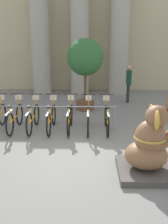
{
  "coord_description": "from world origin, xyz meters",
  "views": [
    {
      "loc": [
        0.57,
        -5.67,
        2.82
      ],
      "look_at": [
        0.41,
        0.51,
        1.0
      ],
      "focal_mm": 40.0,
      "sensor_mm": 36.0,
      "label": 1
    }
  ],
  "objects_px": {
    "bicycle_3": "(33,117)",
    "bicycle_5": "(70,117)",
    "person_pedestrian": "(129,80)",
    "potted_tree": "(85,61)",
    "bicycle_6": "(88,118)",
    "bicycle_7": "(107,118)",
    "bicycle_4": "(51,117)",
    "bicycle_2": "(15,117)",
    "elephant_statue": "(149,147)"
  },
  "relations": [
    {
      "from": "bicycle_4",
      "to": "bicycle_6",
      "type": "distance_m",
      "value": 1.17
    },
    {
      "from": "bicycle_6",
      "to": "bicycle_7",
      "type": "xyz_separation_m",
      "value": [
        0.58,
        -0.01,
        0.0
      ]
    },
    {
      "from": "bicycle_4",
      "to": "potted_tree",
      "type": "xyz_separation_m",
      "value": [
        1.02,
        2.45,
        1.57
      ]
    },
    {
      "from": "bicycle_4",
      "to": "person_pedestrian",
      "type": "xyz_separation_m",
      "value": [
        2.95,
        3.7,
        0.6
      ]
    },
    {
      "from": "bicycle_5",
      "to": "potted_tree",
      "type": "relative_size",
      "value": 0.62
    },
    {
      "from": "person_pedestrian",
      "to": "potted_tree",
      "type": "bearing_deg",
      "value": -147.21
    },
    {
      "from": "bicycle_2",
      "to": "bicycle_7",
      "type": "height_order",
      "value": "same"
    },
    {
      "from": "bicycle_3",
      "to": "bicycle_6",
      "type": "distance_m",
      "value": 1.75
    },
    {
      "from": "elephant_statue",
      "to": "person_pedestrian",
      "type": "height_order",
      "value": "elephant_statue"
    },
    {
      "from": "elephant_statue",
      "to": "person_pedestrian",
      "type": "xyz_separation_m",
      "value": [
        0.47,
        6.33,
        0.41
      ]
    },
    {
      "from": "bicycle_3",
      "to": "bicycle_6",
      "type": "height_order",
      "value": "same"
    },
    {
      "from": "bicycle_4",
      "to": "elephant_statue",
      "type": "relative_size",
      "value": 0.98
    },
    {
      "from": "elephant_statue",
      "to": "potted_tree",
      "type": "xyz_separation_m",
      "value": [
        -1.46,
        5.08,
        1.38
      ]
    },
    {
      "from": "elephant_statue",
      "to": "bicycle_6",
      "type": "bearing_deg",
      "value": 116.44
    },
    {
      "from": "bicycle_6",
      "to": "potted_tree",
      "type": "distance_m",
      "value": 2.91
    },
    {
      "from": "bicycle_4",
      "to": "elephant_statue",
      "type": "distance_m",
      "value": 3.62
    },
    {
      "from": "bicycle_3",
      "to": "potted_tree",
      "type": "height_order",
      "value": "potted_tree"
    },
    {
      "from": "bicycle_3",
      "to": "bicycle_5",
      "type": "height_order",
      "value": "same"
    },
    {
      "from": "bicycle_6",
      "to": "potted_tree",
      "type": "bearing_deg",
      "value": 93.56
    },
    {
      "from": "bicycle_4",
      "to": "elephant_statue",
      "type": "height_order",
      "value": "elephant_statue"
    },
    {
      "from": "bicycle_5",
      "to": "potted_tree",
      "type": "distance_m",
      "value": 2.92
    },
    {
      "from": "bicycle_2",
      "to": "potted_tree",
      "type": "relative_size",
      "value": 0.62
    },
    {
      "from": "bicycle_3",
      "to": "bicycle_2",
      "type": "bearing_deg",
      "value": 179.35
    },
    {
      "from": "bicycle_7",
      "to": "person_pedestrian",
      "type": "relative_size",
      "value": 1.04
    },
    {
      "from": "bicycle_3",
      "to": "elephant_statue",
      "type": "relative_size",
      "value": 0.98
    },
    {
      "from": "bicycle_4",
      "to": "potted_tree",
      "type": "distance_m",
      "value": 3.08
    },
    {
      "from": "person_pedestrian",
      "to": "potted_tree",
      "type": "relative_size",
      "value": 0.6
    },
    {
      "from": "bicycle_6",
      "to": "bicycle_7",
      "type": "distance_m",
      "value": 0.58
    },
    {
      "from": "bicycle_2",
      "to": "elephant_statue",
      "type": "xyz_separation_m",
      "value": [
        3.65,
        -2.65,
        0.19
      ]
    },
    {
      "from": "bicycle_5",
      "to": "person_pedestrian",
      "type": "xyz_separation_m",
      "value": [
        2.36,
        3.67,
        0.6
      ]
    },
    {
      "from": "bicycle_4",
      "to": "person_pedestrian",
      "type": "relative_size",
      "value": 1.04
    },
    {
      "from": "bicycle_3",
      "to": "bicycle_6",
      "type": "bearing_deg",
      "value": -0.16
    },
    {
      "from": "bicycle_7",
      "to": "bicycle_5",
      "type": "bearing_deg",
      "value": 178.88
    },
    {
      "from": "bicycle_5",
      "to": "bicycle_6",
      "type": "height_order",
      "value": "same"
    },
    {
      "from": "bicycle_2",
      "to": "bicycle_4",
      "type": "xyz_separation_m",
      "value": [
        1.17,
        -0.02,
        0.0
      ]
    },
    {
      "from": "bicycle_2",
      "to": "potted_tree",
      "type": "distance_m",
      "value": 3.63
    },
    {
      "from": "bicycle_4",
      "to": "bicycle_2",
      "type": "bearing_deg",
      "value": 179.17
    },
    {
      "from": "elephant_statue",
      "to": "potted_tree",
      "type": "height_order",
      "value": "potted_tree"
    },
    {
      "from": "bicycle_3",
      "to": "person_pedestrian",
      "type": "distance_m",
      "value": 5.14
    },
    {
      "from": "bicycle_3",
      "to": "bicycle_5",
      "type": "bearing_deg",
      "value": 0.57
    },
    {
      "from": "bicycle_5",
      "to": "potted_tree",
      "type": "bearing_deg",
      "value": 79.92
    },
    {
      "from": "bicycle_7",
      "to": "bicycle_3",
      "type": "bearing_deg",
      "value": 179.72
    },
    {
      "from": "elephant_statue",
      "to": "bicycle_7",
      "type": "bearing_deg",
      "value": 105.44
    },
    {
      "from": "bicycle_2",
      "to": "bicycle_5",
      "type": "height_order",
      "value": "same"
    },
    {
      "from": "bicycle_2",
      "to": "bicycle_6",
      "type": "distance_m",
      "value": 2.34
    },
    {
      "from": "bicycle_3",
      "to": "bicycle_5",
      "type": "distance_m",
      "value": 1.17
    },
    {
      "from": "bicycle_4",
      "to": "bicycle_7",
      "type": "height_order",
      "value": "same"
    },
    {
      "from": "bicycle_2",
      "to": "bicycle_3",
      "type": "height_order",
      "value": "same"
    },
    {
      "from": "bicycle_2",
      "to": "potted_tree",
      "type": "height_order",
      "value": "potted_tree"
    },
    {
      "from": "bicycle_6",
      "to": "potted_tree",
      "type": "xyz_separation_m",
      "value": [
        -0.15,
        2.45,
        1.57
      ]
    }
  ]
}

